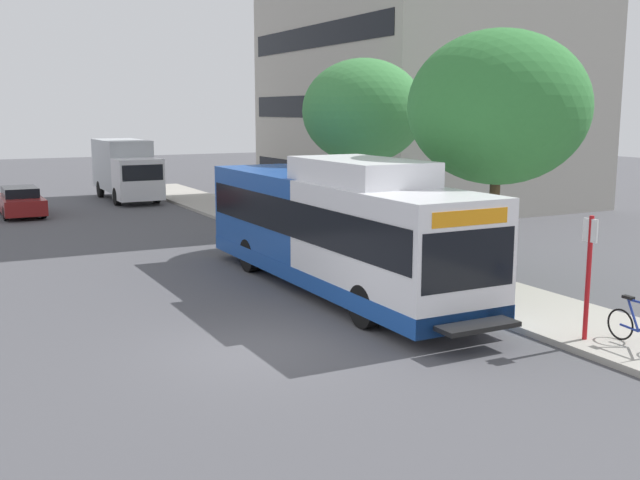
# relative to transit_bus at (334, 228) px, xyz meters

# --- Properties ---
(ground_plane) EXTENTS (120.00, 120.00, 0.00)m
(ground_plane) POSITION_rel_transit_bus_xyz_m (-3.82, 4.07, -1.70)
(ground_plane) COLOR #4C4C51
(sidewalk_curb) EXTENTS (3.00, 56.00, 0.14)m
(sidewalk_curb) POSITION_rel_transit_bus_xyz_m (3.18, 2.07, -1.63)
(sidewalk_curb) COLOR #A8A399
(sidewalk_curb) RESTS_ON ground
(transit_bus) EXTENTS (2.58, 12.25, 3.65)m
(transit_bus) POSITION_rel_transit_bus_xyz_m (0.00, 0.00, 0.00)
(transit_bus) COLOR white
(transit_bus) RESTS_ON ground
(bus_stop_sign_pole) EXTENTS (0.10, 0.36, 2.60)m
(bus_stop_sign_pole) POSITION_rel_transit_bus_xyz_m (2.27, -6.75, -0.05)
(bus_stop_sign_pole) COLOR red
(bus_stop_sign_pole) RESTS_ON sidewalk_curb
(street_tree_near_stop) EXTENTS (4.79, 4.79, 6.82)m
(street_tree_near_stop) POSITION_rel_transit_bus_xyz_m (3.88, -1.92, 3.21)
(street_tree_near_stop) COLOR #4C3823
(street_tree_near_stop) RESTS_ON sidewalk_curb
(street_tree_mid_block) EXTENTS (4.27, 4.27, 6.50)m
(street_tree_mid_block) POSITION_rel_transit_bus_xyz_m (4.02, 5.27, 3.11)
(street_tree_mid_block) COLOR #4C3823
(street_tree_mid_block) RESTS_ON sidewalk_curb
(parked_car_far_lane) EXTENTS (1.80, 4.50, 1.33)m
(parked_car_far_lane) POSITION_rel_transit_bus_xyz_m (-5.91, 19.68, -1.04)
(parked_car_far_lane) COLOR maroon
(parked_car_far_lane) RESTS_ON ground
(box_truck_background) EXTENTS (2.32, 7.01, 3.25)m
(box_truck_background) POSITION_rel_transit_bus_xyz_m (-0.05, 23.69, 0.04)
(box_truck_background) COLOR silver
(box_truck_background) RESTS_ON ground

